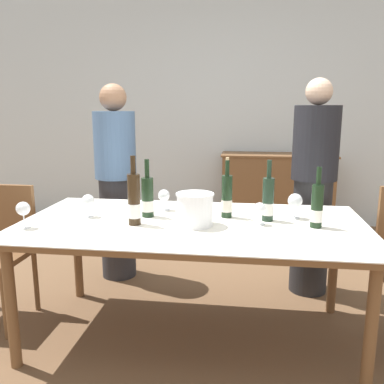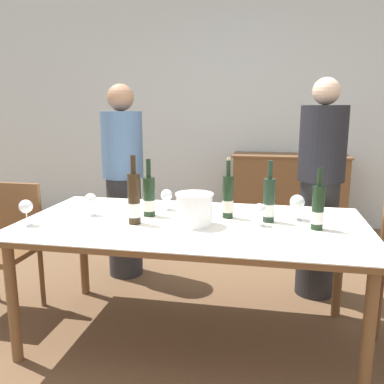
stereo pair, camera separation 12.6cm
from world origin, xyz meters
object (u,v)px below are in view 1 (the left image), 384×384
Objects in this scene: wine_glass_2 at (260,209)px; wine_glass_4 at (23,210)px; ice_bucket at (195,208)px; wine_bottle_2 at (227,197)px; wine_bottle_3 at (134,200)px; person_host at (116,183)px; wine_glass_3 at (295,201)px; wine_glass_0 at (164,196)px; person_guest_left at (313,189)px; wine_bottle_1 at (317,207)px; wine_bottle_4 at (148,198)px; wine_bottle_0 at (268,200)px; sideboard_cabinet at (277,192)px; dining_table at (192,232)px; wine_glass_1 at (88,201)px.

wine_glass_4 reaches higher than wine_glass_2.
ice_bucket is 1.66× the size of wine_glass_2.
wine_bottle_2 is 0.92× the size of wine_bottle_3.
wine_glass_2 is at bearing 7.74° from wine_bottle_3.
person_host is (-1.12, 0.84, -0.03)m from wine_glass_2.
wine_glass_4 is at bearing -164.75° from wine_glass_3.
wine_glass_3 is at bearing -6.16° from wine_glass_0.
ice_bucket is 0.14× the size of person_guest_left.
wine_bottle_4 is (-0.99, 0.10, -0.00)m from wine_bottle_1.
wine_bottle_2 is 0.87m from person_guest_left.
wine_bottle_3 reaches higher than wine_bottle_0.
wine_glass_4 is (-1.56, -2.64, 0.40)m from sideboard_cabinet.
sideboard_cabinet is 9.26× the size of wine_glass_0.
wine_bottle_2 is at bearing 169.55° from wine_bottle_0.
dining_table is at bearing 112.60° from ice_bucket.
ice_bucket is at bearing -67.40° from dining_table.
wine_glass_3 reaches higher than wine_glass_4.
wine_glass_3 reaches higher than dining_table.
wine_bottle_0 is (0.41, 0.15, 0.03)m from ice_bucket.
person_guest_left reaches higher than person_host.
wine_bottle_4 is at bearing -59.44° from person_host.
wine_bottle_3 is 2.65× the size of wine_glass_4.
ice_bucket is 1.54× the size of wine_glass_1.
dining_table is at bearing -2.75° from wine_glass_1.
wine_glass_4 is (-1.30, -0.25, 0.02)m from wine_glass_2.
wine_bottle_4 is 0.36m from wine_glass_1.
sideboard_cabinet is at bearing 91.04° from wine_bottle_1.
person_guest_left is (0.10, 0.77, -0.05)m from wine_bottle_1.
dining_table is 13.43× the size of wine_glass_4.
sideboard_cabinet is at bearing 83.56° from wine_glass_2.
wine_glass_2 is at bearing -142.83° from wine_glass_3.
wine_bottle_0 is 0.91× the size of wine_bottle_3.
wine_glass_3 is at bearing 4.03° from wine_bottle_2.
wine_bottle_3 reaches higher than wine_glass_1.
wine_bottle_4 is (-0.29, 0.09, 0.18)m from dining_table.
wine_bottle_1 is 1.35m from wine_glass_1.
wine_glass_1 is 1.62m from person_guest_left.
wine_bottle_3 is at bearing -174.69° from ice_bucket.
person_guest_left is at bearing -85.02° from sideboard_cabinet.
wine_bottle_1 is 0.31m from wine_glass_2.
wine_glass_1 is at bearing -118.84° from sideboard_cabinet.
wine_bottle_1 is at bearing -21.34° from wine_bottle_0.
wine_bottle_1 is (0.26, -0.10, -0.01)m from wine_bottle_0.
wine_glass_1 is (-1.34, 0.04, -0.02)m from wine_bottle_1.
wine_glass_4 is (-0.69, -0.50, 0.01)m from wine_glass_0.
wine_bottle_1 reaches higher than sideboard_cabinet.
wine_glass_0 is (-0.24, 0.32, -0.01)m from ice_bucket.
wine_glass_3 is at bearing 5.03° from wine_bottle_4.
wine_bottle_2 reaches higher than wine_glass_1.
wine_glass_2 is at bearing -96.44° from sideboard_cabinet.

